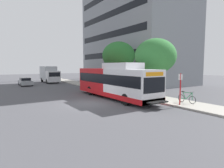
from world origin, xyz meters
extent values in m
plane|color=#4C4C51|center=(0.00, 8.00, 0.00)|extent=(120.00, 120.00, 0.00)
cube|color=#A8A399|center=(7.00, 6.00, 0.07)|extent=(3.00, 56.00, 0.14)
cube|color=white|center=(3.72, -1.73, 1.69)|extent=(2.54, 5.80, 2.73)
cube|color=red|center=(3.72, 4.07, 1.69)|extent=(2.54, 5.80, 2.73)
cube|color=red|center=(3.72, 1.17, 0.54)|extent=(2.57, 11.60, 0.44)
cube|color=black|center=(3.72, 1.17, 2.05)|extent=(2.58, 11.25, 0.96)
cube|color=black|center=(3.72, -4.59, 1.85)|extent=(2.34, 0.10, 1.24)
cube|color=orange|center=(3.72, -4.60, 2.72)|extent=(1.91, 0.08, 0.32)
cube|color=white|center=(3.72, -0.28, 3.35)|extent=(2.16, 4.06, 0.60)
cube|color=black|center=(3.72, -4.98, 0.55)|extent=(1.78, 0.60, 0.10)
cylinder|color=black|center=(2.59, -2.42, 0.50)|extent=(0.30, 1.00, 1.00)
cylinder|color=black|center=(4.85, -2.42, 0.50)|extent=(0.30, 1.00, 1.00)
cylinder|color=black|center=(2.59, 4.36, 0.50)|extent=(0.30, 1.00, 1.00)
cylinder|color=black|center=(4.85, 4.36, 0.50)|extent=(0.30, 1.00, 1.00)
cylinder|color=red|center=(6.01, -5.28, 1.44)|extent=(0.10, 0.10, 2.60)
cube|color=white|center=(5.99, -5.28, 2.44)|extent=(0.04, 0.36, 0.48)
torus|color=black|center=(7.26, -5.59, 0.47)|extent=(0.04, 0.66, 0.66)
torus|color=black|center=(7.26, -4.49, 0.47)|extent=(0.04, 0.66, 0.66)
cylinder|color=#19723F|center=(7.26, -5.24, 0.74)|extent=(0.05, 0.64, 0.64)
cylinder|color=#19723F|center=(7.26, -4.79, 0.74)|extent=(0.05, 0.34, 0.62)
cylinder|color=#19723F|center=(7.26, -5.09, 1.04)|extent=(0.05, 0.90, 0.05)
cylinder|color=#19723F|center=(7.26, -4.71, 0.46)|extent=(0.05, 0.45, 0.08)
cylinder|color=#19723F|center=(7.26, -5.56, 0.81)|extent=(0.05, 0.10, 0.67)
cylinder|color=black|center=(7.26, -5.54, 1.14)|extent=(0.52, 0.03, 0.03)
cube|color=black|center=(7.26, -4.64, 1.08)|extent=(0.12, 0.24, 0.06)
cylinder|color=#4C3823|center=(7.65, -0.83, 1.45)|extent=(0.28, 0.28, 2.63)
ellipsoid|color=#337A38|center=(7.65, -0.83, 4.39)|extent=(4.32, 4.32, 3.67)
cylinder|color=#4C3823|center=(8.14, 6.60, 1.60)|extent=(0.28, 0.28, 2.92)
ellipsoid|color=#286B2D|center=(8.14, 6.60, 4.77)|extent=(4.55, 4.55, 3.87)
cube|color=#93999E|center=(-1.98, 19.97, 0.55)|extent=(1.80, 4.50, 0.70)
cube|color=black|center=(-1.98, 20.07, 1.05)|extent=(1.48, 2.34, 0.56)
cylinder|color=black|center=(-2.78, 18.62, 0.32)|extent=(0.20, 0.64, 0.64)
cylinder|color=black|center=(-1.18, 18.62, 0.32)|extent=(0.20, 0.64, 0.64)
cylinder|color=black|center=(-2.78, 21.32, 0.32)|extent=(0.20, 0.64, 0.64)
cylinder|color=black|center=(-1.18, 21.32, 0.32)|extent=(0.20, 0.64, 0.64)
cube|color=silver|center=(3.11, 21.15, 1.35)|extent=(2.30, 2.00, 2.10)
cube|color=#B2B7BC|center=(3.11, 24.65, 1.90)|extent=(2.30, 5.00, 2.70)
cube|color=black|center=(3.11, 20.18, 1.75)|extent=(2.07, 0.08, 0.80)
cylinder|color=black|center=(2.08, 21.59, 0.46)|extent=(0.26, 0.92, 0.92)
cylinder|color=black|center=(4.14, 21.59, 0.46)|extent=(0.26, 0.92, 0.92)
cylinder|color=black|center=(2.08, 25.73, 0.46)|extent=(0.26, 0.92, 0.92)
cylinder|color=black|center=(4.14, 25.73, 0.46)|extent=(0.26, 0.92, 0.92)
cube|color=gray|center=(17.37, 14.23, 12.34)|extent=(12.36, 21.68, 24.69)
cube|color=black|center=(17.37, 14.23, 1.76)|extent=(12.42, 19.95, 1.10)
cube|color=black|center=(17.37, 14.23, 5.29)|extent=(12.42, 19.95, 1.10)
cube|color=black|center=(17.37, 14.23, 8.82)|extent=(12.42, 19.95, 1.10)
cube|color=black|center=(17.37, 14.23, 12.34)|extent=(12.42, 19.95, 1.10)
cube|color=black|center=(17.37, 14.23, 15.87)|extent=(12.42, 19.95, 1.10)
cylinder|color=#B7B7BC|center=(20.20, 29.91, 3.79)|extent=(1.10, 1.10, 7.58)
cylinder|color=#B7B7BC|center=(20.20, 29.91, 11.37)|extent=(0.91, 0.91, 7.58)
cylinder|color=#B7B7BC|center=(20.20, 29.91, 18.95)|extent=(0.72, 0.72, 7.58)
camera|label=1|loc=(-7.10, -15.14, 3.36)|focal=30.33mm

